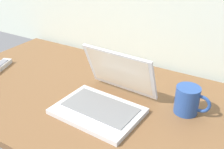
# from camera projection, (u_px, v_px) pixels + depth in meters

# --- Properties ---
(desk) EXTENTS (1.60, 0.76, 0.03)m
(desk) POSITION_uv_depth(u_px,v_px,m) (113.00, 105.00, 1.04)
(desk) COLOR brown
(desk) RESTS_ON ground
(laptop) EXTENTS (0.32, 0.32, 0.21)m
(laptop) POSITION_uv_depth(u_px,v_px,m) (106.00, 97.00, 0.98)
(laptop) COLOR silver
(laptop) RESTS_ON desk
(coffee_mug) EXTENTS (0.13, 0.09, 0.10)m
(coffee_mug) POSITION_uv_depth(u_px,v_px,m) (188.00, 100.00, 0.95)
(coffee_mug) COLOR #26478C
(coffee_mug) RESTS_ON desk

